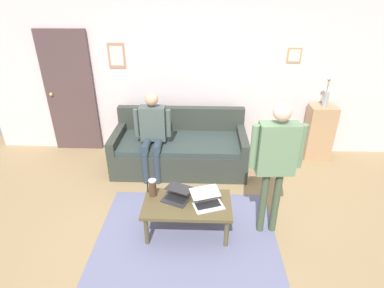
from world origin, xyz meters
name	(u,v)px	position (x,y,z in m)	size (l,w,h in m)	color
ground_plane	(191,234)	(0.00, 0.00, 0.00)	(7.68, 7.68, 0.00)	#927954
area_rug	(187,236)	(0.05, 0.05, 0.00)	(2.09, 1.68, 0.01)	slate
back_wall	(196,74)	(0.00, -2.20, 1.35)	(7.04, 0.11, 2.70)	silver
interior_door	(70,93)	(2.10, -2.11, 1.02)	(0.82, 0.09, 2.05)	#4F3C3D
couch	(180,149)	(0.24, -1.56, 0.30)	(2.06, 0.94, 0.88)	#313831
coffee_table	(187,207)	(0.05, -0.05, 0.37)	(1.01, 0.56, 0.42)	brown
laptop_left	(177,196)	(0.17, -0.13, 0.46)	(0.39, 0.39, 0.12)	#28282D
laptop_center	(207,201)	(-0.18, -0.04, 0.46)	(0.42, 0.42, 0.13)	silver
french_press	(153,187)	(0.46, -0.19, 0.52)	(0.11, 0.09, 0.24)	#4C3323
side_shelf	(319,133)	(-2.04, -1.93, 0.46)	(0.42, 0.32, 0.92)	tan
flower_vase	(326,97)	(-2.04, -1.93, 1.07)	(0.09, 0.09, 0.46)	#9BA2A2
person_standing	(276,155)	(-0.90, -0.11, 1.04)	(0.57, 0.20, 1.62)	#415239
person_seated	(152,131)	(0.62, -1.33, 0.73)	(0.55, 0.51, 1.28)	#2C3A47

